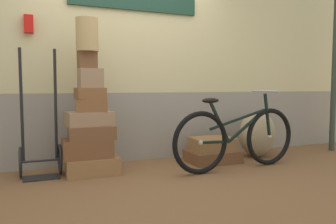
% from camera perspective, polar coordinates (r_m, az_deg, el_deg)
% --- Properties ---
extents(ground, '(9.67, 5.20, 0.06)m').
position_cam_1_polar(ground, '(3.76, -3.56, -11.20)').
color(ground, brown).
extents(station_building, '(7.67, 0.74, 2.80)m').
position_cam_1_polar(station_building, '(4.45, -7.15, 9.81)').
color(station_building, gray).
rests_on(station_building, ground).
extents(suitcase_0, '(0.58, 0.40, 0.19)m').
position_cam_1_polar(suitcase_0, '(3.87, -12.91, -8.94)').
color(suitcase_0, olive).
rests_on(suitcase_0, ground).
extents(suitcase_1, '(0.54, 0.38, 0.21)m').
position_cam_1_polar(suitcase_1, '(3.84, -13.65, -6.04)').
color(suitcase_1, brown).
rests_on(suitcase_1, suitcase_0).
extents(suitcase_2, '(0.51, 0.38, 0.15)m').
position_cam_1_polar(suitcase_2, '(3.81, -12.97, -3.39)').
color(suitcase_2, brown).
rests_on(suitcase_2, suitcase_1).
extents(suitcase_3, '(0.53, 0.38, 0.16)m').
position_cam_1_polar(suitcase_3, '(3.82, -13.36, -1.09)').
color(suitcase_3, '#937051').
rests_on(suitcase_3, suitcase_2).
extents(suitcase_4, '(0.35, 0.24, 0.14)m').
position_cam_1_polar(suitcase_4, '(3.78, -13.04, 1.13)').
color(suitcase_4, brown).
rests_on(suitcase_4, suitcase_3).
extents(suitcase_5, '(0.34, 0.25, 0.12)m').
position_cam_1_polar(suitcase_5, '(3.79, -13.19, 3.14)').
color(suitcase_5, brown).
rests_on(suitcase_5, suitcase_4).
extents(suitcase_6, '(0.27, 0.19, 0.21)m').
position_cam_1_polar(suitcase_6, '(3.78, -13.15, 5.67)').
color(suitcase_6, '#937051').
rests_on(suitcase_6, suitcase_5).
extents(suitcase_7, '(0.21, 0.15, 0.19)m').
position_cam_1_polar(suitcase_7, '(3.81, -13.69, 8.66)').
color(suitcase_7, brown).
rests_on(suitcase_7, suitcase_6).
extents(suitcase_8, '(0.65, 0.50, 0.15)m').
position_cam_1_polar(suitcase_8, '(4.41, 7.61, -7.50)').
color(suitcase_8, brown).
rests_on(suitcase_8, ground).
extents(suitcase_9, '(0.56, 0.45, 0.17)m').
position_cam_1_polar(suitcase_9, '(4.37, 7.58, -5.47)').
color(suitcase_9, olive).
rests_on(suitcase_9, suitcase_8).
extents(wicker_basket, '(0.24, 0.24, 0.36)m').
position_cam_1_polar(wicker_basket, '(3.82, -13.72, 12.75)').
color(wicker_basket, tan).
rests_on(wicker_basket, suitcase_7).
extents(luggage_trolley, '(0.43, 0.39, 1.39)m').
position_cam_1_polar(luggage_trolley, '(3.89, -21.07, -5.99)').
color(luggage_trolley, black).
rests_on(luggage_trolley, ground).
extents(burlap_sack, '(0.52, 0.44, 0.64)m').
position_cam_1_polar(burlap_sack, '(4.80, 15.07, -3.67)').
color(burlap_sack, '#9E8966').
rests_on(burlap_sack, ground).
extents(bicycle, '(1.72, 0.46, 0.94)m').
position_cam_1_polar(bicycle, '(4.01, 11.72, -4.38)').
color(bicycle, black).
rests_on(bicycle, ground).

